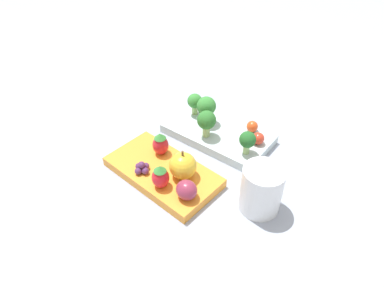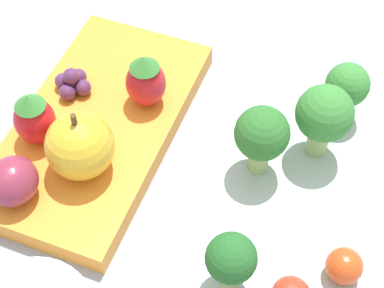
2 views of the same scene
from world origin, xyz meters
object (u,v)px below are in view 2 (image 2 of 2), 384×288
at_px(bento_box_savoury, 294,194).
at_px(strawberry_0, 146,81).
at_px(plum, 13,181).
at_px(cherry_tomato_0, 344,266).
at_px(broccoli_floret_2, 324,116).
at_px(broccoli_floret_3, 262,135).
at_px(grape_cluster, 73,83).
at_px(apple, 80,146).
at_px(broccoli_floret_0, 347,86).
at_px(bento_box_fruit, 97,128).
at_px(strawberry_1, 34,118).
at_px(broccoli_floret_1, 231,260).

distance_m(bento_box_savoury, strawberry_0, 0.14).
bearing_deg(plum, cherry_tomato_0, 96.97).
height_order(broccoli_floret_2, broccoli_floret_3, broccoli_floret_2).
bearing_deg(grape_cluster, apple, 34.60).
relative_size(broccoli_floret_0, strawberry_0, 1.05).
distance_m(bento_box_fruit, apple, 0.05).
distance_m(bento_box_savoury, strawberry_1, 0.19).
distance_m(bento_box_fruit, strawberry_1, 0.05).
bearing_deg(broccoli_floret_3, broccoli_floret_2, 131.88).
relative_size(broccoli_floret_2, apple, 1.08).
height_order(broccoli_floret_1, broccoli_floret_3, broccoli_floret_3).
height_order(bento_box_savoury, broccoli_floret_0, broccoli_floret_0).
relative_size(cherry_tomato_0, grape_cluster, 0.77).
bearing_deg(broccoli_floret_0, plum, -50.14).
bearing_deg(bento_box_fruit, apple, 16.91).
xyz_separation_m(broccoli_floret_1, strawberry_0, (-0.12, -0.11, -0.01)).
height_order(bento_box_savoury, plum, plum).
bearing_deg(broccoli_floret_3, broccoli_floret_1, 7.75).
xyz_separation_m(apple, strawberry_0, (-0.07, 0.02, -0.00)).
height_order(cherry_tomato_0, grape_cluster, cherry_tomato_0).
bearing_deg(strawberry_1, broccoli_floret_2, 109.25).
distance_m(bento_box_fruit, cherry_tomato_0, 0.21).
bearing_deg(bento_box_fruit, broccoli_floret_2, 102.90).
height_order(broccoli_floret_0, grape_cluster, broccoli_floret_0).
bearing_deg(broccoli_floret_3, plum, -59.42).
relative_size(plum, grape_cluster, 1.20).
bearing_deg(strawberry_0, broccoli_floret_0, 107.09).
bearing_deg(bento_box_savoury, broccoli_floret_0, 171.91).
bearing_deg(apple, grape_cluster, -145.40).
distance_m(broccoli_floret_0, broccoli_floret_3, 0.08).
distance_m(broccoli_floret_1, apple, 0.14).
bearing_deg(cherry_tomato_0, apple, -93.56).
relative_size(bento_box_savoury, strawberry_0, 4.91).
height_order(strawberry_1, plum, strawberry_1).
distance_m(strawberry_1, grape_cluster, 0.05).
relative_size(broccoli_floret_1, cherry_tomato_0, 2.05).
bearing_deg(strawberry_0, plum, -22.22).
xyz_separation_m(apple, grape_cluster, (-0.06, -0.04, -0.02)).
xyz_separation_m(broccoli_floret_0, cherry_tomato_0, (0.13, 0.04, -0.02)).
bearing_deg(cherry_tomato_0, strawberry_1, -95.48).
bearing_deg(bento_box_savoury, strawberry_1, -80.83).
distance_m(strawberry_0, grape_cluster, 0.06).
bearing_deg(strawberry_0, bento_box_fruit, -39.62).
distance_m(bento_box_savoury, broccoli_floret_2, 0.06).
bearing_deg(strawberry_0, bento_box_savoury, 75.82).
relative_size(broccoli_floret_2, grape_cluster, 2.00).
bearing_deg(broccoli_floret_2, bento_box_savoury, -5.34).
distance_m(broccoli_floret_3, strawberry_0, 0.10).
distance_m(apple, strawberry_1, 0.04).
bearing_deg(broccoli_floret_0, bento_box_fruit, -65.57).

